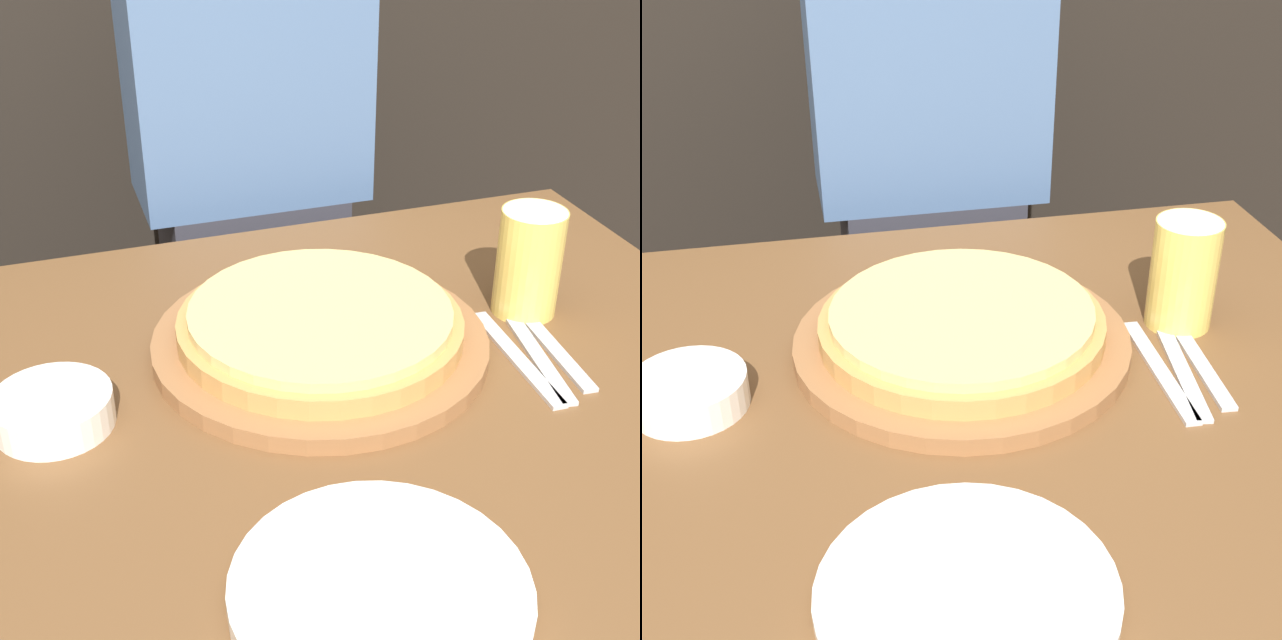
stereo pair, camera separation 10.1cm
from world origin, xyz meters
TOP-DOWN VIEW (x-y plane):
  - dining_table at (0.00, 0.00)m, footprint 1.14×0.86m
  - pizza_on_board at (0.06, 0.09)m, footprint 0.39×0.39m
  - beer_glass at (0.33, 0.10)m, footprint 0.08×0.08m
  - dinner_plate at (-0.01, -0.28)m, footprint 0.24×0.24m
  - side_bowl at (-0.24, 0.04)m, footprint 0.12×0.12m
  - fork at (0.27, -0.00)m, footprint 0.03×0.20m
  - dinner_knife at (0.29, -0.00)m, footprint 0.05×0.20m
  - spoon at (0.32, -0.00)m, footprint 0.03×0.17m
  - diner_person at (0.12, 0.62)m, footprint 0.36×0.20m

SIDE VIEW (x-z plane):
  - dining_table at x=0.00m, z-range 0.00..0.71m
  - diner_person at x=0.12m, z-range -0.01..1.27m
  - fork at x=0.27m, z-range 0.71..0.71m
  - dinner_knife at x=0.29m, z-range 0.71..0.71m
  - spoon at x=0.32m, z-range 0.71..0.71m
  - dinner_plate at x=-0.01m, z-range 0.71..0.73m
  - side_bowl at x=-0.24m, z-range 0.71..0.74m
  - pizza_on_board at x=0.06m, z-range 0.71..0.76m
  - beer_glass at x=0.33m, z-range 0.71..0.85m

